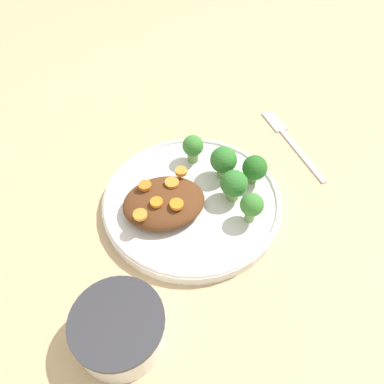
# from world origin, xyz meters

# --- Properties ---
(ground_plane) EXTENTS (4.00, 4.00, 0.00)m
(ground_plane) POSITION_xyz_m (0.00, 0.00, 0.00)
(ground_plane) COLOR tan
(plate) EXTENTS (0.28, 0.28, 0.02)m
(plate) POSITION_xyz_m (0.00, 0.00, 0.01)
(plate) COLOR silver
(plate) RESTS_ON ground_plane
(dip_bowl) EXTENTS (0.11, 0.11, 0.05)m
(dip_bowl) POSITION_xyz_m (-0.14, -0.18, 0.03)
(dip_bowl) COLOR white
(dip_bowl) RESTS_ON ground_plane
(stew_mound) EXTENTS (0.12, 0.10, 0.03)m
(stew_mound) POSITION_xyz_m (-0.05, -0.01, 0.03)
(stew_mound) COLOR #5B3319
(stew_mound) RESTS_ON plate
(broccoli_floret_0) EXTENTS (0.04, 0.04, 0.06)m
(broccoli_floret_0) POSITION_xyz_m (0.06, 0.03, 0.05)
(broccoli_floret_0) COLOR #7FA85B
(broccoli_floret_0) RESTS_ON plate
(broccoli_floret_1) EXTENTS (0.04, 0.04, 0.05)m
(broccoli_floret_1) POSITION_xyz_m (0.06, -0.01, 0.05)
(broccoli_floret_1) COLOR #7FA85B
(broccoli_floret_1) RESTS_ON plate
(broccoli_floret_2) EXTENTS (0.04, 0.04, 0.05)m
(broccoli_floret_2) POSITION_xyz_m (0.02, 0.08, 0.05)
(broccoli_floret_2) COLOR #7FA85B
(broccoli_floret_2) RESTS_ON plate
(broccoli_floret_3) EXTENTS (0.03, 0.03, 0.05)m
(broccoli_floret_3) POSITION_xyz_m (0.07, -0.06, 0.05)
(broccoli_floret_3) COLOR #7FA85B
(broccoli_floret_3) RESTS_ON plate
(broccoli_floret_4) EXTENTS (0.04, 0.04, 0.05)m
(broccoli_floret_4) POSITION_xyz_m (0.10, 0.01, 0.05)
(broccoli_floret_4) COLOR #759E51
(broccoli_floret_4) RESTS_ON plate
(carrot_slice_0) EXTENTS (0.02, 0.02, 0.01)m
(carrot_slice_0) POSITION_xyz_m (-0.06, -0.02, 0.05)
(carrot_slice_0) COLOR orange
(carrot_slice_0) RESTS_ON stew_mound
(carrot_slice_1) EXTENTS (0.02, 0.02, 0.00)m
(carrot_slice_1) POSITION_xyz_m (-0.03, 0.01, 0.05)
(carrot_slice_1) COLOR orange
(carrot_slice_1) RESTS_ON stew_mound
(carrot_slice_2) EXTENTS (0.02, 0.02, 0.00)m
(carrot_slice_2) POSITION_xyz_m (-0.08, -0.04, 0.05)
(carrot_slice_2) COLOR orange
(carrot_slice_2) RESTS_ON stew_mound
(carrot_slice_3) EXTENTS (0.02, 0.02, 0.01)m
(carrot_slice_3) POSITION_xyz_m (-0.03, -0.03, 0.05)
(carrot_slice_3) COLOR orange
(carrot_slice_3) RESTS_ON stew_mound
(carrot_slice_4) EXTENTS (0.02, 0.02, 0.01)m
(carrot_slice_4) POSITION_xyz_m (-0.01, 0.03, 0.05)
(carrot_slice_4) COLOR orange
(carrot_slice_4) RESTS_ON stew_mound
(carrot_slice_5) EXTENTS (0.02, 0.02, 0.01)m
(carrot_slice_5) POSITION_xyz_m (-0.07, 0.01, 0.05)
(carrot_slice_5) COLOR orange
(carrot_slice_5) RESTS_ON stew_mound
(fork) EXTENTS (0.04, 0.20, 0.01)m
(fork) POSITION_xyz_m (0.22, 0.11, 0.00)
(fork) COLOR silver
(fork) RESTS_ON ground_plane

